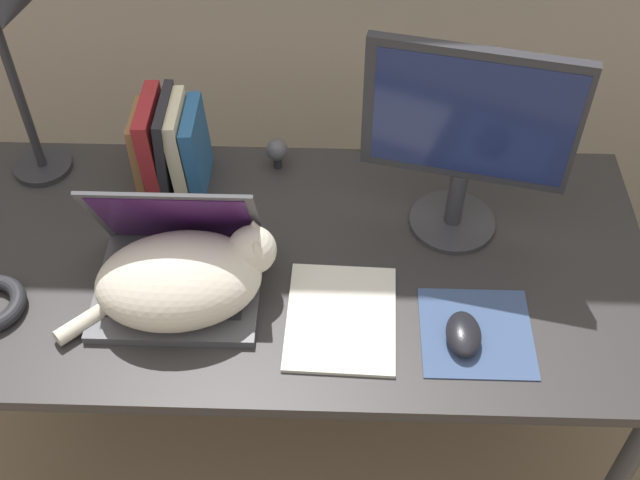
# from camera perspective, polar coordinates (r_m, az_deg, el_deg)

# --- Properties ---
(desk) EXTENTS (1.46, 0.70, 0.74)m
(desk) POSITION_cam_1_polar(r_m,az_deg,el_deg) (1.70, -1.77, -3.08)
(desk) COLOR #2D2B2B
(desk) RESTS_ON ground_plane
(laptop) EXTENTS (0.32, 0.27, 0.26)m
(laptop) POSITION_cam_1_polar(r_m,az_deg,el_deg) (1.59, -10.08, -1.87)
(laptop) COLOR #4C4C51
(laptop) RESTS_ON desk
(cat) EXTENTS (0.41, 0.27, 0.15)m
(cat) POSITION_cam_1_polar(r_m,az_deg,el_deg) (1.53, -9.64, -2.69)
(cat) COLOR beige
(cat) RESTS_ON desk
(external_monitor) EXTENTS (0.40, 0.18, 0.44)m
(external_monitor) POSITION_cam_1_polar(r_m,az_deg,el_deg) (1.57, 10.43, 7.40)
(external_monitor) COLOR #333338
(external_monitor) RESTS_ON desk
(mousepad) EXTENTS (0.21, 0.21, 0.00)m
(mousepad) POSITION_cam_1_polar(r_m,az_deg,el_deg) (1.55, 11.05, -6.48)
(mousepad) COLOR #384C75
(mousepad) RESTS_ON desk
(computer_mouse) EXTENTS (0.07, 0.10, 0.04)m
(computer_mouse) POSITION_cam_1_polar(r_m,az_deg,el_deg) (1.52, 10.17, -6.60)
(computer_mouse) COLOR black
(computer_mouse) RESTS_ON mousepad
(book_row) EXTENTS (0.15, 0.17, 0.22)m
(book_row) POSITION_cam_1_polar(r_m,az_deg,el_deg) (1.77, -10.63, 6.63)
(book_row) COLOR olive
(book_row) RESTS_ON desk
(desk_lamp) EXTENTS (0.17, 0.17, 0.51)m
(desk_lamp) POSITION_cam_1_polar(r_m,az_deg,el_deg) (1.71, -20.95, 12.72)
(desk_lamp) COLOR #28282D
(desk_lamp) RESTS_ON desk
(notepad) EXTENTS (0.22, 0.26, 0.01)m
(notepad) POSITION_cam_1_polar(r_m,az_deg,el_deg) (1.54, 1.51, -5.55)
(notepad) COLOR silver
(notepad) RESTS_ON desk
(webcam) EXTENTS (0.05, 0.05, 0.08)m
(webcam) POSITION_cam_1_polar(r_m,az_deg,el_deg) (1.81, -3.07, 6.36)
(webcam) COLOR #232328
(webcam) RESTS_ON desk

